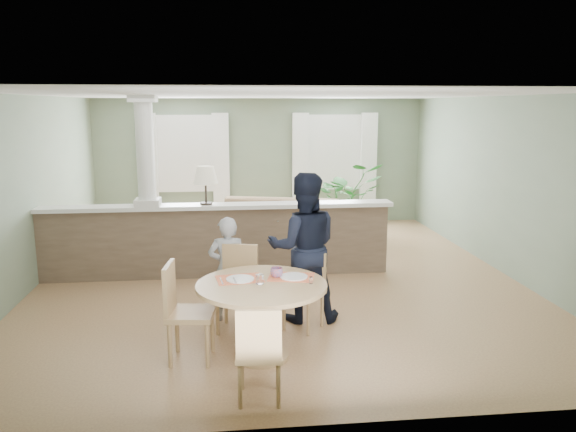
{
  "coord_description": "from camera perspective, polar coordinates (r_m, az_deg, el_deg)",
  "views": [
    {
      "loc": [
        -0.74,
        -8.1,
        2.56
      ],
      "look_at": [
        0.04,
        -1.0,
        1.15
      ],
      "focal_mm": 35.0,
      "sensor_mm": 36.0,
      "label": 1
    }
  ],
  "objects": [
    {
      "name": "pony_wall",
      "position": [
        8.5,
        -7.8,
        -1.49
      ],
      "size": [
        5.32,
        0.38,
        2.7
      ],
      "color": "#765F4C",
      "rests_on": "ground"
    },
    {
      "name": "chair_far_man",
      "position": [
        6.58,
        1.88,
        -7.16
      ],
      "size": [
        0.56,
        0.56,
        0.88
      ],
      "rotation": [
        0.0,
        0.0,
        -0.67
      ],
      "color": "tan",
      "rests_on": "ground"
    },
    {
      "name": "chair_far_boy",
      "position": [
        6.55,
        -5.1,
        -6.83
      ],
      "size": [
        0.54,
        0.54,
        0.97
      ],
      "rotation": [
        0.0,
        0.0,
        -0.27
      ],
      "color": "tan",
      "rests_on": "ground"
    },
    {
      "name": "sofa",
      "position": [
        10.36,
        -1.05,
        -0.74
      ],
      "size": [
        3.04,
        1.79,
        0.83
      ],
      "primitive_type": "imported",
      "rotation": [
        0.0,
        0.0,
        -0.25
      ],
      "color": "#866449",
      "rests_on": "ground"
    },
    {
      "name": "houseplant",
      "position": [
        11.3,
        6.1,
        1.81
      ],
      "size": [
        1.54,
        1.41,
        1.46
      ],
      "primitive_type": "imported",
      "rotation": [
        0.0,
        0.0,
        0.23
      ],
      "color": "#2A6829",
      "rests_on": "ground"
    },
    {
      "name": "child_person",
      "position": [
        6.76,
        -6.13,
        -5.39
      ],
      "size": [
        0.48,
        0.33,
        1.28
      ],
      "primitive_type": "imported",
      "rotation": [
        0.0,
        0.0,
        3.08
      ],
      "color": "gray",
      "rests_on": "ground"
    },
    {
      "name": "man_person",
      "position": [
        6.69,
        1.6,
        -3.21
      ],
      "size": [
        0.91,
        0.73,
        1.79
      ],
      "primitive_type": "imported",
      "rotation": [
        0.0,
        0.0,
        3.08
      ],
      "color": "black",
      "rests_on": "ground"
    },
    {
      "name": "dining_table",
      "position": [
        5.75,
        -2.64,
        -8.38
      ],
      "size": [
        1.32,
        1.32,
        0.9
      ],
      "rotation": [
        0.0,
        0.0,
        0.13
      ],
      "color": "tan",
      "rests_on": "ground"
    },
    {
      "name": "chair_near",
      "position": [
        4.96,
        -2.95,
        -13.43
      ],
      "size": [
        0.44,
        0.44,
        0.9
      ],
      "rotation": [
        0.0,
        0.0,
        3.06
      ],
      "color": "tan",
      "rests_on": "ground"
    },
    {
      "name": "chair_side",
      "position": [
        5.82,
        -10.65,
        -9.12
      ],
      "size": [
        0.51,
        0.51,
        1.01
      ],
      "rotation": [
        0.0,
        0.0,
        1.46
      ],
      "color": "tan",
      "rests_on": "ground"
    },
    {
      "name": "room_shell",
      "position": [
        8.78,
        -1.64,
        6.31
      ],
      "size": [
        7.02,
        8.02,
        2.71
      ],
      "color": "gray",
      "rests_on": "ground"
    },
    {
      "name": "ground",
      "position": [
        8.52,
        -1.02,
        -6.28
      ],
      "size": [
        8.0,
        8.0,
        0.0
      ],
      "primitive_type": "plane",
      "color": "tan",
      "rests_on": "ground"
    }
  ]
}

